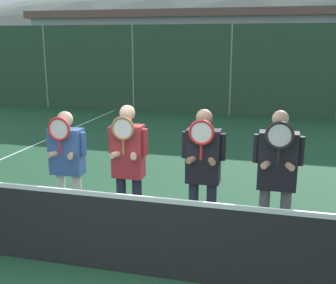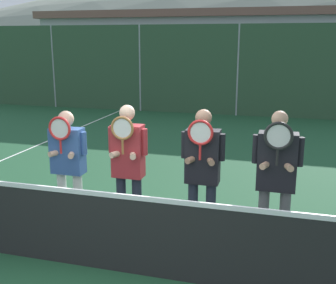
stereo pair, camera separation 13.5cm
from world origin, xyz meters
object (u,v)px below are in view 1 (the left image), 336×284
object	(u,v)px
player_center_right	(203,167)
car_center	(325,85)
player_leftmost	(67,159)
player_center_left	(128,163)
player_rightmost	(277,173)
car_left_of_center	(207,82)
car_far_left	(105,78)

from	to	relation	value
player_center_right	car_center	xyz separation A→B (m)	(2.76, 13.04, -0.22)
player_leftmost	player_center_left	xyz separation A→B (m)	(0.95, -0.11, 0.05)
player_center_right	player_rightmost	xyz separation A→B (m)	(0.91, -0.06, 0.02)
player_rightmost	player_center_right	bearing A→B (deg)	176.39
player_center_right	car_left_of_center	xyz separation A→B (m)	(-2.03, 12.93, -0.19)
player_center_right	car_left_of_center	bearing A→B (deg)	98.93
car_far_left	car_center	size ratio (longest dim) A/B	0.99
player_leftmost	player_center_right	world-z (taller)	player_center_right
player_center_right	car_far_left	distance (m)	14.68
player_rightmost	car_left_of_center	distance (m)	13.32
player_rightmost	car_left_of_center	xyz separation A→B (m)	(-2.94, 12.99, -0.20)
player_leftmost	car_center	size ratio (longest dim) A/B	0.41
car_far_left	car_center	world-z (taller)	car_far_left
player_center_right	car_center	size ratio (longest dim) A/B	0.44
player_center_left	car_left_of_center	xyz separation A→B (m)	(-1.04, 12.99, -0.19)
player_rightmost	car_center	distance (m)	13.22
player_center_right	player_rightmost	bearing A→B (deg)	-3.61
player_center_left	player_rightmost	world-z (taller)	player_rightmost
car_far_left	car_left_of_center	size ratio (longest dim) A/B	0.97
player_center_left	car_left_of_center	distance (m)	13.03
player_rightmost	car_left_of_center	size ratio (longest dim) A/B	0.44
player_rightmost	car_left_of_center	world-z (taller)	player_rightmost
player_center_left	player_rightmost	bearing A→B (deg)	-0.05
car_center	player_center_right	bearing A→B (deg)	-101.96
player_center_left	player_center_right	world-z (taller)	player_center_left
car_center	car_far_left	bearing A→B (deg)	-179.84
player_center_left	player_leftmost	bearing A→B (deg)	173.65
player_center_left	player_rightmost	size ratio (longest dim) A/B	0.99
player_center_left	car_left_of_center	world-z (taller)	player_center_left
player_center_left	player_center_right	bearing A→B (deg)	3.24
player_leftmost	car_left_of_center	xyz separation A→B (m)	(-0.10, 12.88, -0.14)
car_far_left	player_rightmost	bearing A→B (deg)	-59.46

